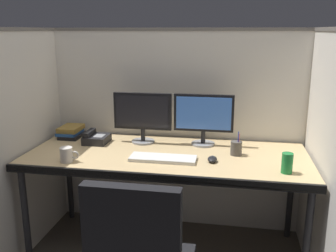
{
  "coord_description": "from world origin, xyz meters",
  "views": [
    {
      "loc": [
        0.43,
        -2.08,
        1.56
      ],
      "look_at": [
        0.0,
        0.35,
        0.92
      ],
      "focal_mm": 39.83,
      "sensor_mm": 36.0,
      "label": 1
    }
  ],
  "objects": [
    {
      "name": "keyboard_main",
      "position": [
        0.0,
        0.16,
        0.75
      ],
      "size": [
        0.43,
        0.15,
        0.02
      ],
      "primitive_type": "cube",
      "color": "silver",
      "rests_on": "desk"
    },
    {
      "name": "book_stack",
      "position": [
        -0.81,
        0.56,
        0.78
      ],
      "size": [
        0.17,
        0.22,
        0.09
      ],
      "color": "black",
      "rests_on": "desk"
    },
    {
      "name": "computer_mouse",
      "position": [
        0.32,
        0.19,
        0.76
      ],
      "size": [
        0.06,
        0.1,
        0.04
      ],
      "color": "black",
      "rests_on": "desk"
    },
    {
      "name": "pen_cup",
      "position": [
        0.47,
        0.35,
        0.79
      ],
      "size": [
        0.08,
        0.08,
        0.17
      ],
      "color": "#4C4742",
      "rests_on": "desk"
    },
    {
      "name": "monitor_right",
      "position": [
        0.23,
        0.54,
        0.96
      ],
      "size": [
        0.43,
        0.17,
        0.37
      ],
      "color": "gray",
      "rests_on": "desk"
    },
    {
      "name": "cubicle_partition_left",
      "position": [
        -0.99,
        0.2,
        0.79
      ],
      "size": [
        0.06,
        1.41,
        1.57
      ],
      "color": "beige",
      "rests_on": "ground"
    },
    {
      "name": "monitor_left",
      "position": [
        -0.22,
        0.52,
        0.96
      ],
      "size": [
        0.43,
        0.17,
        0.37
      ],
      "color": "gray",
      "rests_on": "desk"
    },
    {
      "name": "coffee_mug",
      "position": [
        -0.6,
        0.02,
        0.79
      ],
      "size": [
        0.13,
        0.08,
        0.09
      ],
      "color": "silver",
      "rests_on": "desk"
    },
    {
      "name": "cubicle_partition_rear",
      "position": [
        0.0,
        0.74,
        0.79
      ],
      "size": [
        2.21,
        0.06,
        1.57
      ],
      "color": "beige",
      "rests_on": "ground"
    },
    {
      "name": "soda_can",
      "position": [
        0.76,
        0.07,
        0.8
      ],
      "size": [
        0.07,
        0.07,
        0.12
      ],
      "primitive_type": "cylinder",
      "color": "#197233",
      "rests_on": "desk"
    },
    {
      "name": "cubicle_partition_right",
      "position": [
        0.99,
        0.2,
        0.79
      ],
      "size": [
        0.06,
        1.41,
        1.57
      ],
      "color": "beige",
      "rests_on": "ground"
    },
    {
      "name": "desk_phone",
      "position": [
        -0.56,
        0.45,
        0.77
      ],
      "size": [
        0.17,
        0.19,
        0.09
      ],
      "color": "black",
      "rests_on": "desk"
    },
    {
      "name": "desk",
      "position": [
        0.0,
        0.29,
        0.69
      ],
      "size": [
        1.9,
        0.8,
        0.74
      ],
      "color": "tan",
      "rests_on": "ground"
    }
  ]
}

